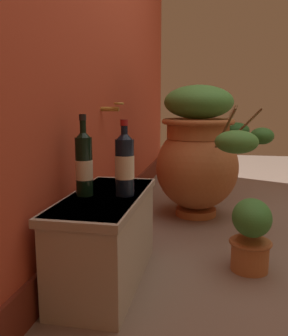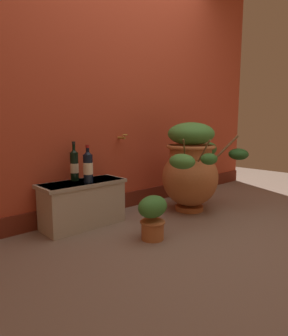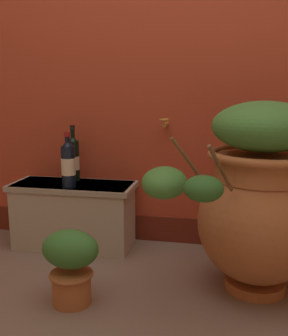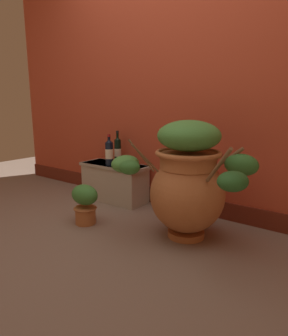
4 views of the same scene
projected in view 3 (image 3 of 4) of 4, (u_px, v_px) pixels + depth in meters
The scene contains 6 objects.
back_wall at pixel (178, 23), 2.24m from camera, with size 4.40×0.33×2.60m.
terracotta_urn at pixel (261, 199), 1.73m from camera, with size 1.01×0.72×0.87m.
stone_ledge at pixel (74, 213), 2.30m from camera, with size 0.72×0.30×0.38m.
wine_bottle_left at pixel (68, 163), 2.16m from camera, with size 0.08×0.08×0.31m.
wine_bottle_middle at pixel (73, 158), 2.32m from camera, with size 0.07×0.07×0.33m.
potted_shrub at pixel (71, 264), 1.68m from camera, with size 0.25×0.19×0.33m.
Camera 3 is at (0.27, -1.16, 0.92)m, focal length 41.85 mm.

